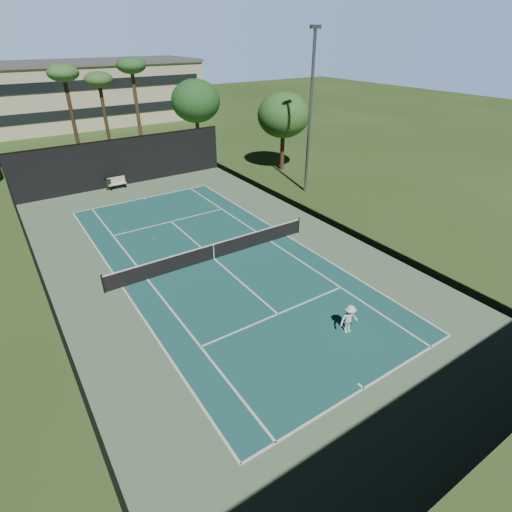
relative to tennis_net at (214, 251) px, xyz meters
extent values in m
plane|color=#304F1D|center=(0.00, 0.00, -0.56)|extent=(160.00, 160.00, 0.00)
cube|color=#5C7D58|center=(0.00, 0.00, -0.55)|extent=(18.00, 32.00, 0.01)
cube|color=#1B5853|center=(0.00, 0.00, -0.55)|extent=(10.97, 23.77, 0.01)
cube|color=white|center=(0.00, -11.88, -0.54)|extent=(10.97, 0.10, 0.01)
cube|color=white|center=(0.00, 11.88, -0.54)|extent=(10.97, 0.10, 0.01)
cube|color=white|center=(0.00, -6.40, -0.54)|extent=(8.23, 0.10, 0.01)
cube|color=white|center=(0.00, 6.40, -0.54)|extent=(8.23, 0.10, 0.01)
cube|color=white|center=(-5.49, 0.00, -0.54)|extent=(0.10, 23.77, 0.01)
cube|color=white|center=(5.49, 0.00, -0.54)|extent=(0.10, 23.77, 0.01)
cube|color=white|center=(-4.12, 0.00, -0.54)|extent=(0.10, 23.77, 0.01)
cube|color=white|center=(4.12, 0.00, -0.54)|extent=(0.10, 23.77, 0.01)
cube|color=white|center=(0.00, 0.00, -0.54)|extent=(0.10, 12.80, 0.01)
cube|color=white|center=(0.00, -11.73, -0.54)|extent=(0.10, 0.30, 0.01)
cube|color=white|center=(0.00, 11.73, -0.54)|extent=(0.10, 0.30, 0.01)
cylinder|color=black|center=(-6.40, 0.00, -0.01)|extent=(0.10, 0.10, 1.10)
cylinder|color=black|center=(6.40, 0.00, -0.01)|extent=(0.10, 0.10, 1.10)
cube|color=black|center=(0.00, 0.00, -0.06)|extent=(12.80, 0.02, 0.92)
cube|color=white|center=(0.00, 0.00, 0.43)|extent=(12.80, 0.04, 0.07)
cube|color=white|center=(0.00, 0.00, -0.06)|extent=(0.05, 0.03, 0.92)
cube|color=black|center=(0.00, 16.00, 1.44)|extent=(18.00, 0.04, 4.00)
cube|color=black|center=(0.00, -16.00, 1.44)|extent=(18.00, 0.04, 4.00)
cube|color=black|center=(9.00, 0.00, 1.44)|extent=(0.04, 32.00, 4.00)
cube|color=black|center=(-9.00, 0.00, 1.44)|extent=(0.04, 32.00, 4.00)
cube|color=black|center=(0.00, 16.00, 3.44)|extent=(18.00, 0.06, 0.06)
imported|color=white|center=(1.88, -9.14, 0.15)|extent=(1.00, 0.68, 1.42)
sphere|color=yellow|center=(-5.45, -9.85, -0.52)|extent=(0.07, 0.07, 0.07)
sphere|color=#B9CC2E|center=(-0.29, 1.41, -0.52)|extent=(0.07, 0.07, 0.07)
sphere|color=#D4EF36|center=(-0.42, 1.22, -0.52)|extent=(0.07, 0.07, 0.07)
sphere|color=#C2DC32|center=(-2.06, 4.41, -0.52)|extent=(0.07, 0.07, 0.07)
cube|color=beige|center=(-1.10, 15.23, -0.11)|extent=(1.50, 0.45, 0.05)
cube|color=beige|center=(-1.10, 15.43, 0.19)|extent=(1.50, 0.06, 0.55)
cube|color=black|center=(-1.70, 15.23, -0.35)|extent=(0.06, 0.40, 0.42)
cube|color=black|center=(-0.50, 15.23, -0.35)|extent=(0.06, 0.40, 0.42)
cylinder|color=black|center=(-1.75, 15.57, -0.11)|extent=(0.52, 0.52, 0.90)
cylinder|color=black|center=(-1.75, 15.57, 0.36)|extent=(0.56, 0.56, 0.05)
cylinder|color=#3F2C1B|center=(-2.00, 24.00, 3.72)|extent=(0.36, 0.36, 8.55)
ellipsoid|color=#34682E|center=(-2.00, 24.00, 7.99)|extent=(2.80, 2.80, 1.54)
cylinder|color=#3F2E1B|center=(1.50, 26.00, 3.27)|extent=(0.36, 0.36, 7.65)
ellipsoid|color=#34622C|center=(1.50, 26.00, 7.09)|extent=(2.80, 2.80, 1.54)
cylinder|color=#4D3421|center=(4.00, 23.00, 3.94)|extent=(0.36, 0.36, 9.00)
ellipsoid|color=#285A29|center=(4.00, 23.00, 8.44)|extent=(2.80, 2.80, 1.54)
cylinder|color=#462E1E|center=(10.00, 22.00, 1.20)|extent=(0.40, 0.40, 3.52)
ellipsoid|color=#205422|center=(10.00, 22.00, 4.88)|extent=(5.12, 5.12, 4.35)
cylinder|color=#4F3022|center=(14.00, 12.00, 1.09)|extent=(0.40, 0.40, 3.30)
ellipsoid|color=#2E6226|center=(14.00, 12.00, 4.54)|extent=(4.80, 4.80, 4.08)
cube|color=beige|center=(0.00, 46.00, 3.44)|extent=(40.00, 12.00, 8.00)
cube|color=#59595B|center=(0.00, 46.00, 7.54)|extent=(40.50, 12.50, 0.40)
cube|color=black|center=(0.00, 39.95, 1.84)|extent=(38.00, 0.15, 1.20)
cube|color=black|center=(0.00, 39.95, 5.24)|extent=(38.00, 0.15, 1.20)
cylinder|color=gray|center=(12.00, 6.00, 5.44)|extent=(0.24, 0.24, 12.00)
cube|color=gray|center=(12.00, 6.00, 11.54)|extent=(0.90, 0.25, 0.25)
camera|label=1|loc=(-9.31, -18.52, 11.25)|focal=28.00mm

